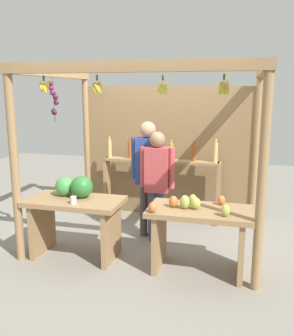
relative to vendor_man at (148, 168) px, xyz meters
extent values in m
plane|color=gray|center=(0.07, -0.08, -1.00)|extent=(12.00, 12.00, 0.00)
cylinder|color=#99754C|center=(-1.35, -1.14, 0.19)|extent=(0.10, 0.10, 2.38)
cylinder|color=#99754C|center=(1.48, -1.14, 0.19)|extent=(0.10, 0.10, 2.38)
cylinder|color=#99754C|center=(-1.35, 0.98, 0.19)|extent=(0.10, 0.10, 2.38)
cylinder|color=#99754C|center=(1.48, 0.98, 0.19)|extent=(0.10, 0.10, 2.38)
cube|color=#99754C|center=(0.07, -1.14, 1.32)|extent=(2.93, 0.12, 0.12)
cube|color=#99754C|center=(-1.35, -0.08, 1.32)|extent=(0.12, 2.22, 0.12)
cube|color=#99754C|center=(1.48, -0.08, 1.32)|extent=(0.12, 2.22, 0.12)
cube|color=olive|center=(0.07, 1.00, 0.07)|extent=(2.83, 0.04, 2.14)
cylinder|color=brown|center=(1.06, -1.01, 1.21)|extent=(0.02, 0.02, 0.06)
ellipsoid|color=gold|center=(1.09, -1.01, 1.09)|extent=(0.04, 0.09, 0.15)
ellipsoid|color=gold|center=(1.08, -0.98, 1.11)|extent=(0.06, 0.05, 0.15)
ellipsoid|color=gold|center=(1.04, -0.98, 1.11)|extent=(0.07, 0.06, 0.15)
ellipsoid|color=gold|center=(1.02, -1.01, 1.09)|extent=(0.04, 0.07, 0.15)
ellipsoid|color=gold|center=(1.04, -1.04, 1.09)|extent=(0.09, 0.06, 0.15)
ellipsoid|color=gold|center=(1.06, -1.03, 1.11)|extent=(0.09, 0.06, 0.15)
cylinder|color=brown|center=(-0.92, -1.09, 1.21)|extent=(0.02, 0.02, 0.06)
ellipsoid|color=yellow|center=(-0.90, -1.09, 1.12)|extent=(0.04, 0.07, 0.11)
ellipsoid|color=yellow|center=(-0.90, -1.05, 1.13)|extent=(0.07, 0.06, 0.11)
ellipsoid|color=yellow|center=(-0.94, -1.05, 1.12)|extent=(0.07, 0.05, 0.11)
ellipsoid|color=yellow|center=(-0.95, -1.09, 1.10)|extent=(0.04, 0.05, 0.11)
ellipsoid|color=yellow|center=(-0.94, -1.12, 1.13)|extent=(0.06, 0.05, 0.11)
ellipsoid|color=yellow|center=(-0.90, -1.12, 1.09)|extent=(0.06, 0.05, 0.11)
cylinder|color=brown|center=(0.42, -0.98, 1.21)|extent=(0.02, 0.02, 0.06)
ellipsoid|color=#D1CC4C|center=(0.45, -0.98, 1.09)|extent=(0.04, 0.06, 0.13)
ellipsoid|color=#D1CC4C|center=(0.45, -0.96, 1.10)|extent=(0.05, 0.05, 0.13)
ellipsoid|color=#D1CC4C|center=(0.42, -0.96, 1.10)|extent=(0.06, 0.04, 0.13)
ellipsoid|color=#D1CC4C|center=(0.41, -0.96, 1.08)|extent=(0.07, 0.05, 0.13)
ellipsoid|color=#D1CC4C|center=(0.38, -0.97, 1.11)|extent=(0.04, 0.07, 0.13)
ellipsoid|color=#D1CC4C|center=(0.40, -0.99, 1.09)|extent=(0.06, 0.07, 0.13)
ellipsoid|color=#D1CC4C|center=(0.41, -1.00, 1.10)|extent=(0.07, 0.06, 0.13)
ellipsoid|color=#D1CC4C|center=(0.42, -1.02, 1.09)|extent=(0.08, 0.04, 0.13)
ellipsoid|color=#D1CC4C|center=(0.44, -1.00, 1.10)|extent=(0.07, 0.07, 0.13)
cylinder|color=brown|center=(-0.29, -1.08, 1.21)|extent=(0.02, 0.02, 0.06)
ellipsoid|color=gold|center=(-0.26, -1.08, 1.11)|extent=(0.04, 0.06, 0.12)
ellipsoid|color=gold|center=(-0.26, -1.05, 1.11)|extent=(0.06, 0.05, 0.12)
ellipsoid|color=gold|center=(-0.28, -1.05, 1.12)|extent=(0.08, 0.05, 0.12)
ellipsoid|color=gold|center=(-0.30, -1.05, 1.11)|extent=(0.06, 0.05, 0.12)
ellipsoid|color=gold|center=(-0.31, -1.07, 1.09)|extent=(0.05, 0.08, 0.12)
ellipsoid|color=gold|center=(-0.31, -1.09, 1.11)|extent=(0.04, 0.05, 0.12)
ellipsoid|color=gold|center=(-0.31, -1.11, 1.10)|extent=(0.07, 0.06, 0.13)
ellipsoid|color=gold|center=(-0.28, -1.12, 1.10)|extent=(0.08, 0.05, 0.12)
ellipsoid|color=gold|center=(-0.26, -1.11, 1.09)|extent=(0.06, 0.06, 0.13)
cylinder|color=#4C422D|center=(-1.00, -0.75, 0.96)|extent=(0.01, 0.01, 0.55)
sphere|color=#47142D|center=(-1.02, -0.78, 1.16)|extent=(0.06, 0.06, 0.06)
sphere|color=#601E42|center=(-1.02, -0.76, 1.10)|extent=(0.06, 0.06, 0.06)
sphere|color=#601E42|center=(-1.00, -0.76, 1.05)|extent=(0.07, 0.07, 0.07)
sphere|color=#47142D|center=(-0.97, -0.76, 1.00)|extent=(0.06, 0.06, 0.06)
sphere|color=#511938|center=(-0.98, -0.73, 0.93)|extent=(0.06, 0.06, 0.06)
sphere|color=#47142D|center=(-1.02, -0.72, 0.82)|extent=(0.06, 0.06, 0.06)
sphere|color=#47142D|center=(-1.00, -0.75, 0.81)|extent=(0.07, 0.07, 0.07)
cube|color=#99754C|center=(-0.71, -0.88, -0.28)|extent=(1.19, 0.64, 0.06)
cube|color=#99754C|center=(-1.19, -0.88, -0.65)|extent=(0.06, 0.58, 0.69)
cube|color=#99754C|center=(-0.24, -0.88, -0.65)|extent=(0.06, 0.58, 0.69)
ellipsoid|color=#2D7533|center=(-0.65, -0.79, -0.11)|extent=(0.33, 0.33, 0.28)
ellipsoid|color=#429347|center=(-0.90, -0.76, -0.12)|extent=(0.29, 0.29, 0.24)
cylinder|color=white|center=(-0.64, -1.06, -0.20)|extent=(0.07, 0.07, 0.09)
cube|color=#99754C|center=(0.84, -0.88, -0.28)|extent=(1.19, 0.64, 0.06)
cube|color=#99754C|center=(0.37, -0.88, -0.65)|extent=(0.06, 0.58, 0.69)
cube|color=#99754C|center=(1.32, -0.88, -0.65)|extent=(0.06, 0.58, 0.69)
ellipsoid|color=#A8B24C|center=(0.67, -0.90, -0.17)|extent=(0.16, 0.16, 0.16)
ellipsoid|color=#CC7038|center=(1.07, -0.66, -0.19)|extent=(0.11, 0.11, 0.11)
ellipsoid|color=#A8B24C|center=(1.13, -1.06, -0.18)|extent=(0.11, 0.11, 0.13)
ellipsoid|color=#CC7038|center=(0.53, -0.88, -0.18)|extent=(0.14, 0.14, 0.13)
ellipsoid|color=#A8B24C|center=(0.74, -0.74, -0.18)|extent=(0.13, 0.13, 0.12)
ellipsoid|color=#CC7038|center=(0.35, -1.13, -0.19)|extent=(0.12, 0.12, 0.12)
ellipsoid|color=#A8B24C|center=(0.79, -0.89, -0.18)|extent=(0.16, 0.16, 0.14)
cube|color=#99754C|center=(-0.89, 0.72, -0.50)|extent=(0.05, 0.20, 1.00)
cube|color=#99754C|center=(0.95, 0.72, -0.50)|extent=(0.05, 0.20, 1.00)
cube|color=#99754C|center=(0.03, 0.72, -0.02)|extent=(1.84, 0.22, 0.04)
cylinder|color=#D8B266|center=(-0.83, 0.72, 0.14)|extent=(0.06, 0.06, 0.28)
cylinder|color=#D8B266|center=(-0.83, 0.72, 0.31)|extent=(0.03, 0.03, 0.06)
cylinder|color=#994C1E|center=(-0.48, 0.72, 0.13)|extent=(0.07, 0.07, 0.27)
cylinder|color=#994C1E|center=(-0.48, 0.72, 0.30)|extent=(0.03, 0.03, 0.06)
cylinder|color=#994C1E|center=(-0.14, 0.72, 0.12)|extent=(0.08, 0.08, 0.23)
cylinder|color=#994C1E|center=(-0.14, 0.72, 0.26)|extent=(0.04, 0.04, 0.06)
cylinder|color=gold|center=(0.19, 0.72, 0.13)|extent=(0.07, 0.07, 0.27)
cylinder|color=gold|center=(0.19, 0.72, 0.30)|extent=(0.03, 0.03, 0.06)
cylinder|color=#994C1E|center=(0.55, 0.72, 0.13)|extent=(0.07, 0.07, 0.26)
cylinder|color=#994C1E|center=(0.55, 0.72, 0.29)|extent=(0.03, 0.03, 0.06)
cylinder|color=#D8B266|center=(0.88, 0.72, 0.15)|extent=(0.07, 0.07, 0.30)
cylinder|color=#D8B266|center=(0.88, 0.72, 0.33)|extent=(0.03, 0.03, 0.06)
cylinder|color=#4F4345|center=(-0.06, 0.00, -0.61)|extent=(0.11, 0.11, 0.78)
cylinder|color=#4F4345|center=(0.06, 0.00, -0.61)|extent=(0.11, 0.11, 0.78)
cube|color=#2D428C|center=(0.00, 0.00, 0.11)|extent=(0.32, 0.19, 0.66)
cylinder|color=#2D428C|center=(-0.20, 0.00, 0.14)|extent=(0.08, 0.08, 0.59)
cylinder|color=#2D428C|center=(0.20, 0.00, 0.14)|extent=(0.08, 0.08, 0.59)
sphere|color=tan|center=(0.00, 0.00, 0.55)|extent=(0.22, 0.22, 0.22)
cylinder|color=#40465F|center=(0.11, -0.16, -0.64)|extent=(0.11, 0.11, 0.72)
cylinder|color=#40465F|center=(0.23, -0.16, -0.64)|extent=(0.11, 0.11, 0.72)
cube|color=#BF474C|center=(0.17, -0.16, 0.03)|extent=(0.32, 0.19, 0.61)
cylinder|color=#BF474C|center=(-0.03, -0.16, 0.06)|extent=(0.08, 0.08, 0.55)
cylinder|color=#BF474C|center=(0.37, -0.16, 0.06)|extent=(0.08, 0.08, 0.55)
sphere|color=#997051|center=(0.17, -0.16, 0.44)|extent=(0.21, 0.21, 0.21)
camera|label=1|loc=(1.26, -4.89, 1.07)|focal=39.30mm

